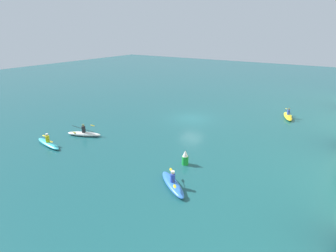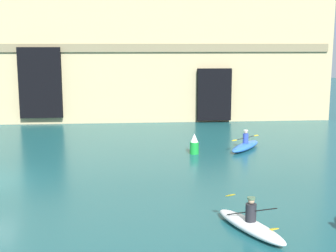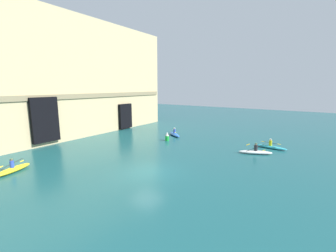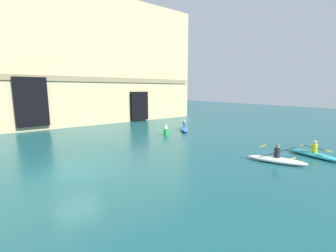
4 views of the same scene
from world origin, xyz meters
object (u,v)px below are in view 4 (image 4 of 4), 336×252
at_px(marker_buoy, 166,130).
at_px(kayak_blue, 184,128).
at_px(kayak_cyan, 314,154).
at_px(kayak_white, 277,159).

bearing_deg(marker_buoy, kayak_blue, 14.82).
height_order(kayak_blue, kayak_cyan, kayak_blue).
relative_size(kayak_blue, marker_buoy, 2.73).
xyz_separation_m(kayak_cyan, marker_buoy, (-3.54, 11.83, 0.32)).
bearing_deg(kayak_cyan, marker_buoy, 25.11).
bearing_deg(kayak_blue, kayak_white, -156.38).
bearing_deg(kayak_white, marker_buoy, -21.44).
bearing_deg(marker_buoy, kayak_cyan, -73.35).
relative_size(kayak_cyan, marker_buoy, 3.19).
distance_m(kayak_white, kayak_cyan, 3.33).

